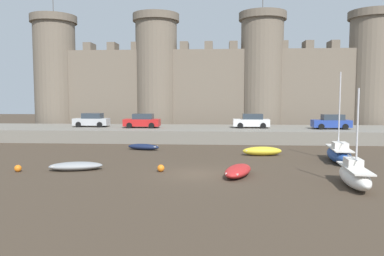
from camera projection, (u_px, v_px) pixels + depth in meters
The scene contains 15 objects.
ground_plane at pixel (198, 174), 23.80m from camera, with size 160.00×160.00×0.00m, color #423528.
quay_road at pixel (207, 133), 43.31m from camera, with size 56.00×10.00×1.36m, color slate.
castle at pixel (209, 80), 52.17m from camera, with size 50.45×6.44×19.32m.
rowboat_near_channel_left at pixel (76, 166), 25.00m from camera, with size 3.71×2.12×0.56m.
sailboat_foreground_right at pixel (354, 175), 20.37m from camera, with size 1.59×4.58×5.37m.
sailboat_foreground_centre at pixel (339, 153), 28.19m from camera, with size 2.11×5.25×6.76m.
rowboat_midflat_left at pixel (262, 151), 31.30m from camera, with size 3.35×1.43×0.74m.
rowboat_midflat_centre at pixel (143, 147), 34.62m from camera, with size 3.24×1.73×0.56m.
rowboat_foreground_left at pixel (238, 171), 23.14m from camera, with size 2.39×3.87×0.67m.
mooring_buoy_near_shore at pixel (18, 168), 24.48m from camera, with size 0.46×0.46×0.46m, color orange.
mooring_buoy_near_channel at pixel (161, 168), 24.49m from camera, with size 0.47×0.47×0.47m, color orange.
car_quay_east at pixel (251, 121), 42.75m from camera, with size 4.12×1.91×1.62m.
car_quay_centre_east at pixel (142, 121), 42.95m from camera, with size 4.12×1.91×1.62m.
car_quay_west at pixel (332, 122), 41.29m from camera, with size 4.12×1.91×1.62m.
car_quay_centre_west at pixel (92, 120), 44.32m from camera, with size 4.12×1.91×1.62m.
Camera 1 is at (1.17, -23.45, 4.90)m, focal length 35.00 mm.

